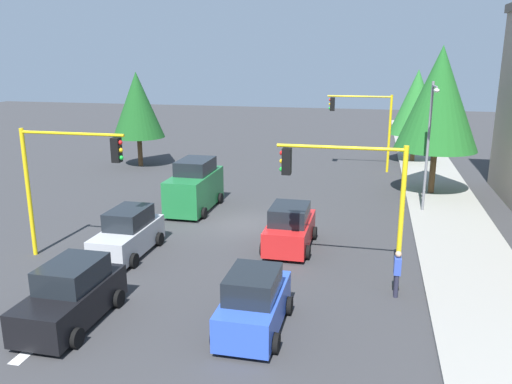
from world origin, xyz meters
The scene contains 16 objects.
ground_plane centered at (0.00, 0.00, 0.00)m, with size 120.00×120.00×0.00m, color #353538.
sidewalk_kerb centered at (-5.00, 10.50, 0.07)m, with size 80.00×4.00×0.15m, color gray.
lane_arrow_near centered at (11.51, -3.00, 0.01)m, with size 2.40×1.10×1.10m.
traffic_signal_near_left centered at (6.00, 5.64, 3.76)m, with size 0.36×4.59×5.29m.
traffic_signal_far_left centered at (-14.00, 5.68, 3.94)m, with size 0.36×4.59×5.56m.
traffic_signal_near_right centered at (6.00, -5.66, 3.86)m, with size 0.36×4.59×5.44m.
street_lamp_curbside centered at (-3.61, 9.20, 4.35)m, with size 2.15×0.28×7.00m.
tree_opposite_side centered at (-12.00, -11.00, 4.65)m, with size 3.89×3.89×7.10m.
tree_roadside_far centered at (-18.00, 9.50, 4.75)m, with size 3.97×3.97×7.25m.
tree_roadside_mid centered at (-8.00, 10.00, 5.82)m, with size 4.83×4.83×8.85m.
delivery_van_green centered at (-1.92, -3.04, 1.28)m, with size 4.80×2.22×2.77m.
car_red centered at (2.75, 3.01, 0.90)m, with size 4.01×2.11×1.98m.
car_black centered at (10.84, -2.69, 0.90)m, with size 4.18×2.08×1.98m.
car_blue centered at (10.04, 3.07, 0.90)m, with size 3.79×2.00×1.98m.
car_silver centered at (5.04, -3.60, 0.90)m, with size 4.16×1.93×1.98m.
pedestrian_crossing centered at (6.67, 7.46, 0.91)m, with size 0.40×0.24×1.70m.
Camera 1 is at (24.19, 6.35, 8.30)m, focal length 36.34 mm.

